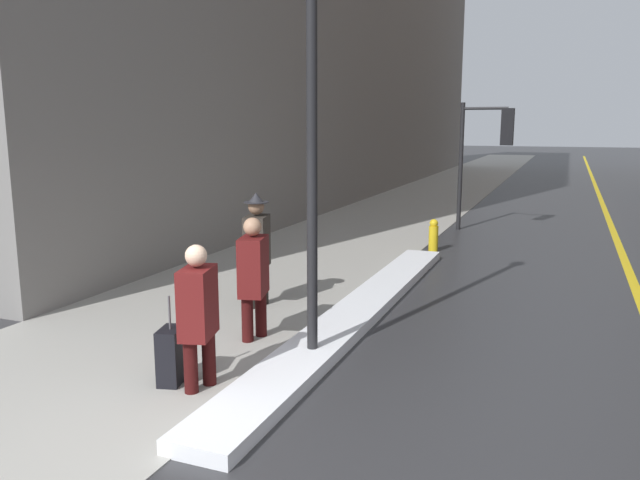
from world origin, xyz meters
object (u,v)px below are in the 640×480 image
object	(u,v)px
lamp_post	(312,75)
pedestrian_trailing	(199,310)
rolling_suitcase	(171,356)
pedestrian_nearside	(253,273)
traffic_light_near	(491,139)
fire_hydrant	(433,235)
pedestrian_in_fedora	(257,245)

from	to	relation	value
lamp_post	pedestrian_trailing	world-z (taller)	lamp_post
pedestrian_trailing	rolling_suitcase	xyz separation A→B (m)	(-0.35, -0.00, -0.53)
pedestrian_nearside	lamp_post	bearing A→B (deg)	53.39
pedestrian_trailing	pedestrian_nearside	xyz separation A→B (m)	(-0.19, 1.54, 0.03)
traffic_light_near	rolling_suitcase	size ratio (longest dim) A/B	3.39
pedestrian_trailing	lamp_post	bearing A→B (deg)	132.10
pedestrian_nearside	fire_hydrant	distance (m)	6.48
rolling_suitcase	fire_hydrant	xyz separation A→B (m)	(1.12, 7.93, 0.04)
rolling_suitcase	fire_hydrant	world-z (taller)	rolling_suitcase
pedestrian_trailing	pedestrian_in_fedora	bearing A→B (deg)	-178.49
pedestrian_in_fedora	pedestrian_trailing	bearing A→B (deg)	1.51
pedestrian_nearside	pedestrian_in_fedora	bearing A→B (deg)	-168.85
lamp_post	fire_hydrant	size ratio (longest dim) A/B	7.69
lamp_post	pedestrian_nearside	bearing A→B (deg)	157.88
traffic_light_near	fire_hydrant	xyz separation A→B (m)	(-0.74, -3.10, -1.97)
fire_hydrant	pedestrian_nearside	bearing A→B (deg)	-98.55
rolling_suitcase	fire_hydrant	size ratio (longest dim) A/B	1.36
lamp_post	traffic_light_near	world-z (taller)	lamp_post
pedestrian_nearside	pedestrian_trailing	bearing A→B (deg)	-7.52
lamp_post	pedestrian_nearside	distance (m)	2.54
lamp_post	pedestrian_in_fedora	world-z (taller)	lamp_post
rolling_suitcase	pedestrian_nearside	bearing A→B (deg)	159.59
lamp_post	rolling_suitcase	world-z (taller)	lamp_post
traffic_light_near	pedestrian_in_fedora	size ratio (longest dim) A/B	1.89
traffic_light_near	rolling_suitcase	distance (m)	11.36
rolling_suitcase	pedestrian_trailing	bearing A→B (deg)	75.95
traffic_light_near	pedestrian_in_fedora	world-z (taller)	traffic_light_near
fire_hydrant	rolling_suitcase	bearing A→B (deg)	-98.04
pedestrian_nearside	pedestrian_in_fedora	distance (m)	1.46
pedestrian_trailing	rolling_suitcase	distance (m)	0.64
pedestrian_nearside	pedestrian_in_fedora	world-z (taller)	pedestrian_in_fedora
lamp_post	pedestrian_trailing	bearing A→B (deg)	-123.41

